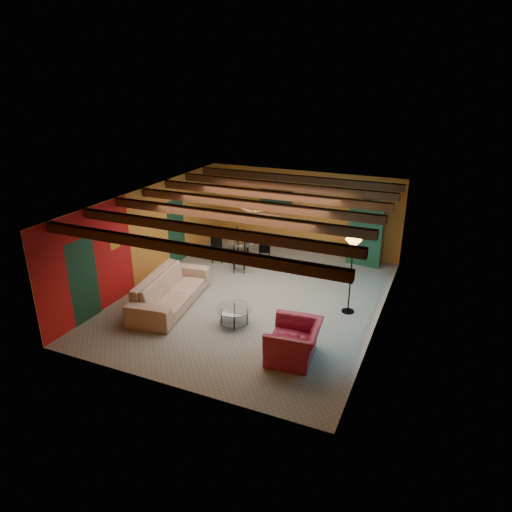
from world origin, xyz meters
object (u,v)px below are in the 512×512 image
at_px(armchair, 294,342).
at_px(dining_table, 241,249).
at_px(armoire, 366,236).
at_px(vase, 241,232).
at_px(coffee_table, 234,316).
at_px(floor_lamp, 351,277).
at_px(sofa, 170,290).
at_px(potted_plant, 369,201).

relative_size(armchair, dining_table, 0.67).
distance_m(armoire, vase, 3.89).
relative_size(coffee_table, floor_lamp, 0.44).
bearing_deg(sofa, armchair, -113.82).
relative_size(sofa, potted_plant, 6.43).
distance_m(sofa, armoire, 6.31).
height_order(dining_table, vase, vase).
height_order(armchair, dining_table, dining_table).
relative_size(armoire, floor_lamp, 0.92).
xyz_separation_m(sofa, armchair, (3.70, -1.01, -0.03)).
distance_m(sofa, coffee_table, 1.97).
bearing_deg(vase, potted_plant, 22.97).
xyz_separation_m(dining_table, floor_lamp, (3.87, -1.89, 0.51)).
distance_m(sofa, floor_lamp, 4.56).
bearing_deg(armoire, floor_lamp, -78.98).
bearing_deg(sofa, armoire, -48.04).
distance_m(armoire, potted_plant, 1.11).
bearing_deg(armoire, dining_table, -150.76).
bearing_deg(floor_lamp, coffee_table, -143.95).
relative_size(floor_lamp, vase, 10.38).
bearing_deg(potted_plant, armchair, -92.95).
bearing_deg(floor_lamp, vase, 153.97).
height_order(potted_plant, vase, potted_plant).
relative_size(armchair, coffee_table, 1.39).
bearing_deg(dining_table, potted_plant, 22.97).
height_order(armchair, coffee_table, armchair).
height_order(coffee_table, vase, vase).
height_order(floor_lamp, vase, floor_lamp).
distance_m(potted_plant, vase, 4.01).
xyz_separation_m(armoire, floor_lamp, (0.28, -3.41, 0.08)).
distance_m(coffee_table, vase, 3.98).
bearing_deg(potted_plant, floor_lamp, -85.25).
bearing_deg(dining_table, vase, 0.00).
xyz_separation_m(sofa, armoire, (4.00, 4.86, 0.47)).
height_order(sofa, armchair, sofa).
height_order(armchair, armoire, armoire).
bearing_deg(armoire, armchair, -86.69).
bearing_deg(vase, armchair, -52.97).
relative_size(sofa, coffee_table, 3.30).
height_order(sofa, armoire, armoire).
distance_m(floor_lamp, potted_plant, 3.57).
bearing_deg(floor_lamp, armchair, -103.40).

